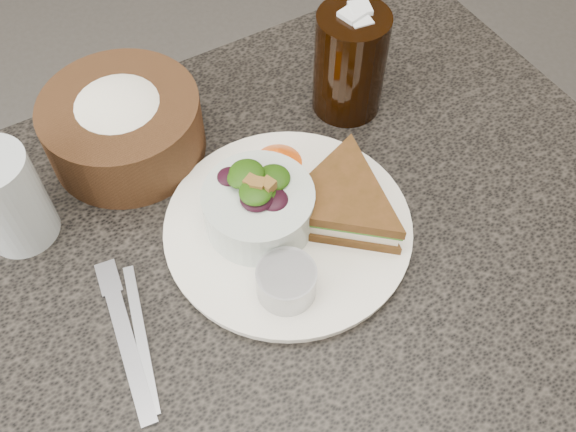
# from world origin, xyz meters

# --- Properties ---
(dining_table) EXTENTS (1.00, 0.70, 0.75)m
(dining_table) POSITION_xyz_m (0.00, 0.00, 0.38)
(dining_table) COLOR black
(dining_table) RESTS_ON floor
(dinner_plate) EXTENTS (0.28, 0.28, 0.01)m
(dinner_plate) POSITION_xyz_m (0.06, 0.02, 0.76)
(dinner_plate) COLOR white
(dinner_plate) RESTS_ON dining_table
(sandwich) EXTENTS (0.24, 0.24, 0.05)m
(sandwich) POSITION_xyz_m (0.12, 0.00, 0.79)
(sandwich) COLOR #563117
(sandwich) RESTS_ON dinner_plate
(salad_bowl) EXTENTS (0.16, 0.16, 0.07)m
(salad_bowl) POSITION_xyz_m (0.03, 0.04, 0.80)
(salad_bowl) COLOR silver
(salad_bowl) RESTS_ON dinner_plate
(dressing_ramekin) EXTENTS (0.08, 0.08, 0.04)m
(dressing_ramekin) POSITION_xyz_m (0.01, -0.05, 0.78)
(dressing_ramekin) COLOR #9B9DA0
(dressing_ramekin) RESTS_ON dinner_plate
(orange_wedge) EXTENTS (0.09, 0.09, 0.03)m
(orange_wedge) POSITION_xyz_m (0.09, 0.11, 0.78)
(orange_wedge) COLOR #FD560C
(orange_wedge) RESTS_ON dinner_plate
(fork) EXTENTS (0.04, 0.18, 0.00)m
(fork) POSITION_xyz_m (-0.16, -0.02, 0.75)
(fork) COLOR #8F939D
(fork) RESTS_ON dining_table
(knife) EXTENTS (0.05, 0.17, 0.00)m
(knife) POSITION_xyz_m (-0.14, -0.02, 0.75)
(knife) COLOR #A2A8B1
(knife) RESTS_ON dining_table
(bread_basket) EXTENTS (0.25, 0.25, 0.11)m
(bread_basket) POSITION_xyz_m (-0.05, 0.23, 0.80)
(bread_basket) COLOR #4E301B
(bread_basket) RESTS_ON dining_table
(cola_glass) EXTENTS (0.11, 0.11, 0.15)m
(cola_glass) POSITION_xyz_m (0.23, 0.16, 0.83)
(cola_glass) COLOR black
(cola_glass) RESTS_ON dining_table
(water_glass) EXTENTS (0.09, 0.09, 0.12)m
(water_glass) POSITION_xyz_m (-0.21, 0.18, 0.81)
(water_glass) COLOR silver
(water_glass) RESTS_ON dining_table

